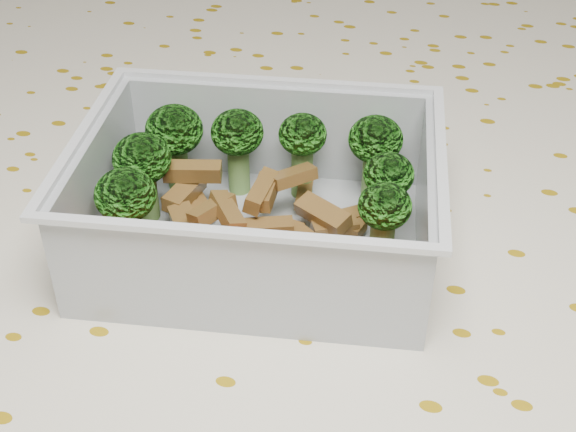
# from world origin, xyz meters

# --- Properties ---
(dining_table) EXTENTS (1.40, 0.90, 0.75)m
(dining_table) POSITION_xyz_m (0.00, 0.00, 0.67)
(dining_table) COLOR brown
(dining_table) RESTS_ON ground
(tablecloth) EXTENTS (1.46, 0.96, 0.19)m
(tablecloth) POSITION_xyz_m (0.00, 0.00, 0.72)
(tablecloth) COLOR beige
(tablecloth) RESTS_ON dining_table
(lunch_container) EXTENTS (0.20, 0.16, 0.06)m
(lunch_container) POSITION_xyz_m (-0.02, -0.00, 0.78)
(lunch_container) COLOR silver
(lunch_container) RESTS_ON tablecloth
(broccoli_florets) EXTENTS (0.16, 0.11, 0.05)m
(broccoli_florets) POSITION_xyz_m (-0.03, 0.02, 0.79)
(broccoli_florets) COLOR #608C3F
(broccoli_florets) RESTS_ON lunch_container
(meat_pile) EXTENTS (0.11, 0.08, 0.03)m
(meat_pile) POSITION_xyz_m (-0.03, 0.01, 0.77)
(meat_pile) COLOR olive
(meat_pile) RESTS_ON lunch_container
(sausage) EXTENTS (0.16, 0.04, 0.03)m
(sausage) POSITION_xyz_m (-0.01, -0.04, 0.78)
(sausage) COLOR #CA411F
(sausage) RESTS_ON lunch_container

